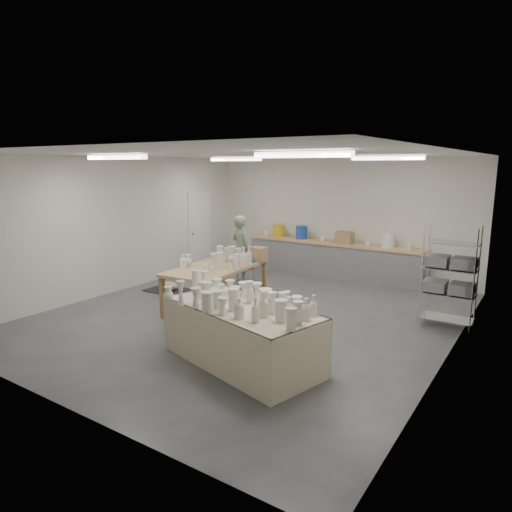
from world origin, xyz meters
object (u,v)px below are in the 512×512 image
Objects in this scene: work_table at (223,265)px; red_stool at (248,268)px; drying_table at (242,333)px; potter at (241,249)px.

work_table is 2.22m from red_stool.
potter reaches higher than drying_table.
potter is at bearing 110.50° from work_table.
potter is (-2.65, 3.73, 0.36)m from drying_table.
drying_table is at bearing 142.48° from potter.
work_table is at bearing -68.56° from red_stool.
work_table reaches higher than red_stool.
red_stool is (-2.65, 4.00, -0.15)m from drying_table.
work_table is 1.43× the size of potter.
red_stool is at bearing -72.90° from potter.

